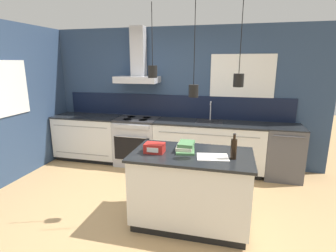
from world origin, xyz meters
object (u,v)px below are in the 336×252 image
oven_range (138,141)px  book_stack (185,147)px  dishwasher (283,152)px  bottle_on_island (234,148)px  red_supply_box (155,148)px

oven_range → book_stack: book_stack is taller
oven_range → dishwasher: 2.65m
dishwasher → book_stack: book_stack is taller
oven_range → dishwasher: size_ratio=1.00×
bottle_on_island → book_stack: bottle_on_island is taller
bottle_on_island → dishwasher: bearing=64.3°
bottle_on_island → book_stack: 0.59m
dishwasher → book_stack: (-1.42, -1.63, 0.50)m
dishwasher → bottle_on_island: size_ratio=3.11×
red_supply_box → bottle_on_island: bearing=0.3°
dishwasher → bottle_on_island: bearing=-115.7°
bottle_on_island → red_supply_box: 0.91m
dishwasher → oven_range: bearing=-179.9°
oven_range → bottle_on_island: 2.59m
oven_range → bottle_on_island: bearing=-44.6°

